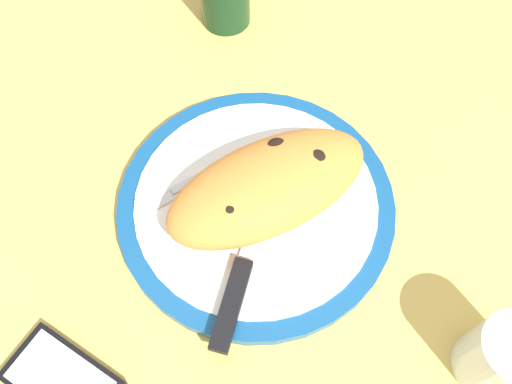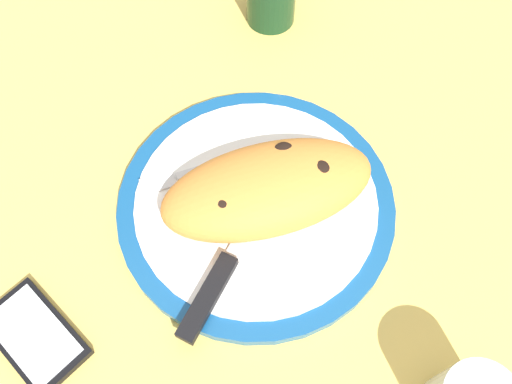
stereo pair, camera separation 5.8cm
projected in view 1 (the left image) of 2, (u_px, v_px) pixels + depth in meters
The scene contains 7 objects.
ground_plane at pixel (256, 213), 63.77cm from camera, with size 150.00×150.00×3.00cm, color #DBB756.
plate at pixel (256, 204), 61.66cm from camera, with size 32.04×32.04×1.88cm.
calzone at pixel (268, 186), 58.02cm from camera, with size 25.75×16.51×6.36cm.
fork at pixel (193, 181), 61.83cm from camera, with size 17.43×4.37×0.40cm.
knife at pixel (239, 279), 55.73cm from camera, with size 19.51×13.88×1.20cm.
smartphone at pixel (62, 380), 52.61cm from camera, with size 9.41×12.65×1.16cm.
water_glass at pixel (500, 358), 50.60cm from camera, with size 6.96×6.96×8.47cm.
Camera 1 is at (18.72, 21.31, 55.67)cm, focal length 37.28 mm.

